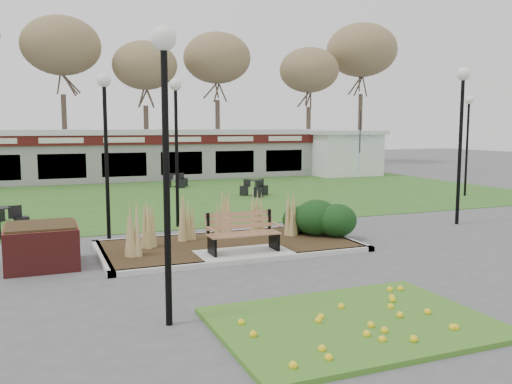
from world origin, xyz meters
name	(u,v)px	position (x,y,z in m)	size (l,w,h in m)	color
ground	(246,259)	(0.00, 0.00, 0.00)	(100.00, 100.00, 0.00)	#515154
lawn	(148,197)	(0.00, 12.00, 0.01)	(34.00, 16.00, 0.02)	#315C1D
flower_bed	(353,321)	(0.00, -4.60, 0.07)	(4.20, 3.00, 0.16)	#2F7320
planting_bed	(273,229)	(1.27, 1.35, 0.37)	(6.75, 3.40, 1.27)	#2E2212
park_bench	(242,232)	(0.00, 0.25, 0.59)	(1.70, 0.66, 0.93)	#9A6A45
brick_planter	(42,246)	(-4.40, 1.00, 0.48)	(1.50, 1.50, 0.95)	maroon
food_pavilion	(120,155)	(0.00, 19.96, 1.48)	(24.60, 3.40, 2.90)	gray
service_hut	(344,152)	(13.50, 18.00, 1.45)	(4.40, 3.40, 2.83)	white
tree_backdrop	(101,49)	(0.00, 28.00, 8.36)	(47.24, 5.24, 10.36)	#47382B
lamp_post_near_left	(165,110)	(-2.62, -3.50, 3.30)	(0.38, 0.38, 4.52)	black
lamp_post_near_right	(462,111)	(7.80, 1.73, 3.54)	(0.40, 0.40, 4.86)	black
lamp_post_mid_left	(176,119)	(-0.50, 4.53, 3.27)	(0.37, 0.37, 4.49)	black
lamp_post_mid_right	(105,120)	(-2.71, 3.20, 3.24)	(0.37, 0.37, 4.44)	black
lamp_post_far_right	(468,123)	(13.11, 7.08, 3.21)	(0.36, 0.36, 4.40)	black
bistro_set_c	(178,183)	(2.14, 15.27, 0.24)	(1.26, 1.16, 0.67)	black
bistro_set_d	(255,191)	(4.47, 10.51, 0.25)	(1.31, 1.22, 0.70)	black
patio_umbrella	(360,151)	(11.44, 13.00, 1.76)	(2.38, 2.42, 2.77)	black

